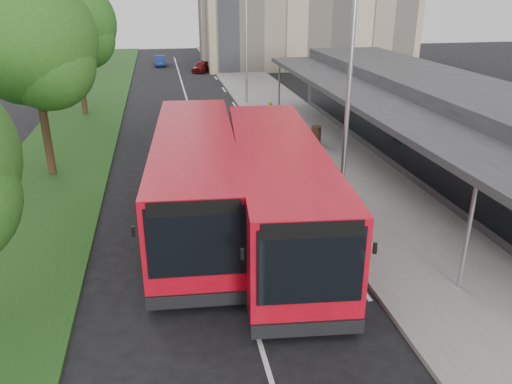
# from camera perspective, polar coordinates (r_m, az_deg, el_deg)

# --- Properties ---
(ground) EXTENTS (120.00, 120.00, 0.00)m
(ground) POSITION_cam_1_polar(r_m,az_deg,el_deg) (15.87, -2.49, -7.56)
(ground) COLOR black
(ground) RESTS_ON ground
(pavement) EXTENTS (5.00, 80.00, 0.15)m
(pavement) POSITION_cam_1_polar(r_m,az_deg,el_deg) (35.43, 2.41, 9.51)
(pavement) COLOR slate
(pavement) RESTS_ON ground
(grass_verge) EXTENTS (5.00, 80.00, 0.10)m
(grass_verge) POSITION_cam_1_polar(r_m,az_deg,el_deg) (34.91, -19.09, 8.08)
(grass_verge) COLOR #1B4215
(grass_verge) RESTS_ON ground
(lane_centre_line) EXTENTS (0.12, 70.00, 0.01)m
(lane_centre_line) POSITION_cam_1_polar(r_m,az_deg,el_deg) (29.76, -6.78, 6.76)
(lane_centre_line) COLOR silver
(lane_centre_line) RESTS_ON ground
(kerb_dashes) EXTENTS (0.12, 56.00, 0.01)m
(kerb_dashes) POSITION_cam_1_polar(r_m,az_deg,el_deg) (33.98, -1.70, 8.85)
(kerb_dashes) COLOR silver
(kerb_dashes) RESTS_ON ground
(station_building) EXTENTS (7.70, 26.00, 4.00)m
(station_building) POSITION_cam_1_polar(r_m,az_deg,el_deg) (25.79, 19.40, 7.91)
(station_building) COLOR #2A2A2D
(station_building) RESTS_ON ground
(tree_mid) EXTENTS (5.38, 5.38, 8.65)m
(tree_mid) POSITION_cam_1_polar(r_m,az_deg,el_deg) (23.37, -24.21, 14.76)
(tree_mid) COLOR #312113
(tree_mid) RESTS_ON ground
(tree_far) EXTENTS (5.30, 5.30, 8.52)m
(tree_far) POSITION_cam_1_polar(r_m,az_deg,el_deg) (35.14, -20.05, 17.12)
(tree_far) COLOR #312113
(tree_far) RESTS_ON ground
(lamp_post_near) EXTENTS (1.44, 0.28, 8.00)m
(lamp_post_near) POSITION_cam_1_polar(r_m,az_deg,el_deg) (17.05, 10.28, 11.20)
(lamp_post_near) COLOR #919499
(lamp_post_near) RESTS_ON pavement
(lamp_post_far) EXTENTS (1.44, 0.28, 8.00)m
(lamp_post_far) POSITION_cam_1_polar(r_m,az_deg,el_deg) (36.28, -1.26, 17.25)
(lamp_post_far) COLOR #919499
(lamp_post_far) RESTS_ON pavement
(bus_main) EXTENTS (4.03, 11.70, 3.25)m
(bus_main) POSITION_cam_1_polar(r_m,az_deg,el_deg) (16.59, 2.50, 0.22)
(bus_main) COLOR #B70918
(bus_main) RESTS_ON ground
(bus_second) EXTENTS (3.73, 11.64, 3.25)m
(bus_second) POSITION_cam_1_polar(r_m,az_deg,el_deg) (17.77, -6.89, 1.60)
(bus_second) COLOR #B70918
(bus_second) RESTS_ON ground
(litter_bin) EXTENTS (0.63, 0.63, 0.97)m
(litter_bin) POSITION_cam_1_polar(r_m,az_deg,el_deg) (26.92, 6.86, 6.48)
(litter_bin) COLOR #3D2619
(litter_bin) RESTS_ON pavement
(bollard) EXTENTS (0.20, 0.20, 1.11)m
(bollard) POSITION_cam_1_polar(r_m,az_deg,el_deg) (31.81, 1.63, 9.22)
(bollard) COLOR yellow
(bollard) RESTS_ON pavement
(car_near) EXTENTS (2.48, 3.42, 1.08)m
(car_near) POSITION_cam_1_polar(r_m,az_deg,el_deg) (52.37, -6.23, 14.08)
(car_near) COLOR #530B0D
(car_near) RESTS_ON ground
(car_far) EXTENTS (1.13, 3.23, 1.07)m
(car_far) POSITION_cam_1_polar(r_m,az_deg,el_deg) (57.25, -10.92, 14.51)
(car_far) COLOR navy
(car_far) RESTS_ON ground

